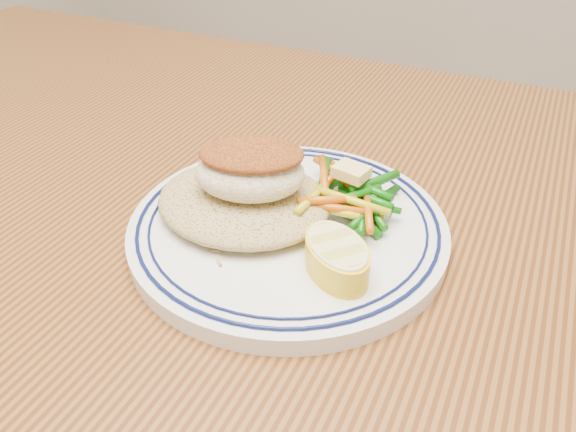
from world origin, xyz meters
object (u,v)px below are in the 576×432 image
at_px(rice_pilaf, 244,198).
at_px(vegetable_pile, 349,195).
at_px(fish_fillet, 250,169).
at_px(lemon_wedge, 337,256).
at_px(plate, 288,226).
at_px(dining_table, 258,325).

height_order(rice_pilaf, vegetable_pile, same).
bearing_deg(fish_fillet, lemon_wedge, -22.91).
bearing_deg(plate, vegetable_pile, 45.39).
xyz_separation_m(plate, vegetable_pile, (0.04, 0.04, 0.02)).
relative_size(dining_table, vegetable_pile, 14.79).
xyz_separation_m(dining_table, plate, (0.02, 0.02, 0.11)).
xyz_separation_m(rice_pilaf, vegetable_pile, (0.08, 0.04, -0.00)).
bearing_deg(lemon_wedge, vegetable_pile, 103.95).
distance_m(rice_pilaf, fish_fillet, 0.03).
relative_size(rice_pilaf, lemon_wedge, 1.73).
bearing_deg(fish_fillet, rice_pilaf, 176.07).
xyz_separation_m(fish_fillet, vegetable_pile, (0.07, 0.04, -0.03)).
xyz_separation_m(dining_table, rice_pilaf, (-0.02, 0.01, 0.13)).
height_order(plate, rice_pilaf, rice_pilaf).
distance_m(dining_table, lemon_wedge, 0.15).
distance_m(plate, lemon_wedge, 0.07).
height_order(plate, vegetable_pile, vegetable_pile).
xyz_separation_m(plate, fish_fillet, (-0.03, -0.00, 0.05)).
bearing_deg(lemon_wedge, rice_pilaf, 158.52).
relative_size(plate, rice_pilaf, 1.78).
bearing_deg(dining_table, plate, 40.50).
height_order(dining_table, lemon_wedge, lemon_wedge).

